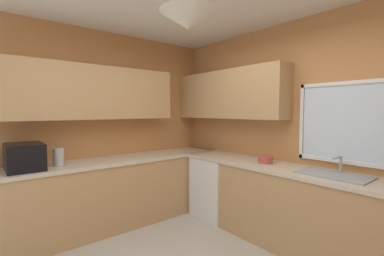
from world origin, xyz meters
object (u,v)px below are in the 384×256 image
Objects in this scene: sink_assembly at (334,174)px; bowl at (266,160)px; dishwasher at (218,187)px; kettle at (59,157)px; microwave at (24,157)px.

sink_assembly reaches higher than bowl.
dishwasher is 2.18m from kettle.
kettle is at bearing -125.49° from bowl.
microwave is at bearing -105.76° from dishwasher.
sink_assembly is 0.81m from bowl.
bowl is (1.47, 2.37, -0.10)m from microwave.
kettle is at bearing -107.75° from dishwasher.
sink_assembly is (1.61, 0.04, 0.49)m from dishwasher.
kettle reaches higher than dishwasher.
microwave reaches higher than kettle.
bowl is (0.81, 0.03, 0.52)m from dishwasher.
dishwasher is 1.32× the size of sink_assembly.
bowl is (-0.81, -0.01, 0.03)m from sink_assembly.
microwave is 2.81× the size of bowl.
kettle is at bearing 86.62° from microwave.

